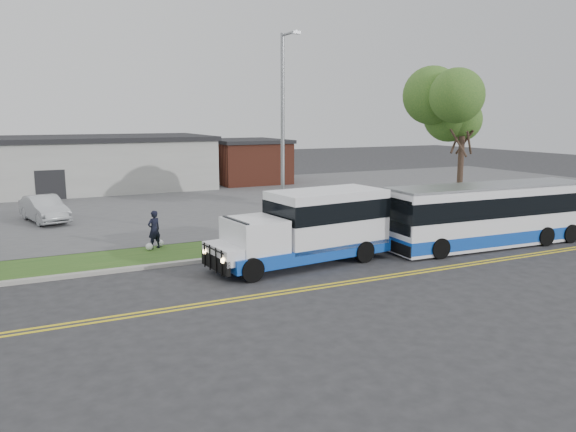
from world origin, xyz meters
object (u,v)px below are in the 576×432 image
shuttle_bus (312,225)px  parked_car_a (44,209)px  streetlight_near (283,132)px  transit_bus (489,215)px  pedestrian (154,230)px  tree_east (463,111)px

shuttle_bus → parked_car_a: (-9.43, 13.99, -0.74)m
streetlight_near → shuttle_bus: streetlight_near is taller
transit_bus → pedestrian: (-14.19, 5.80, -0.49)m
tree_east → parked_car_a: (-20.87, 10.13, -5.37)m
streetlight_near → pedestrian: streetlight_near is taller
streetlight_near → transit_bus: 10.26m
streetlight_near → parked_car_a: 14.99m
streetlight_near → pedestrian: (-5.80, 1.27, -4.27)m
tree_east → streetlight_near: 11.05m
tree_east → pedestrian: tree_east is taller
streetlight_near → shuttle_bus: size_ratio=1.20×
transit_bus → parked_car_a: transit_bus is taller
pedestrian → parked_car_a: bearing=-89.1°
tree_east → parked_car_a: size_ratio=1.87×
tree_east → streetlight_near: (-11.00, -0.27, -0.97)m
pedestrian → tree_east: bearing=153.4°
transit_bus → parked_car_a: (-18.26, 14.93, -0.61)m
shuttle_bus → parked_car_a: bearing=118.0°
streetlight_near → shuttle_bus: (-0.43, -3.59, -3.66)m
shuttle_bus → transit_bus: shuttle_bus is taller
streetlight_near → transit_bus: bearing=-28.3°
streetlight_near → parked_car_a: size_ratio=2.13×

